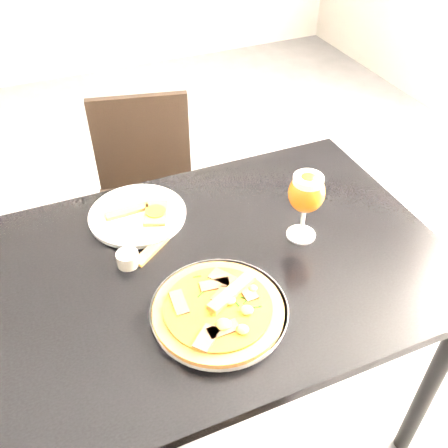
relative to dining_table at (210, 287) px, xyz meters
name	(u,v)px	position (x,y,z in m)	size (l,w,h in m)	color
ground	(137,444)	(-0.28, 0.00, -0.66)	(6.00, 6.00, 0.00)	#545456
dining_table	(210,287)	(0.00, 0.00, 0.00)	(1.21, 0.81, 0.75)	black
chair_far	(148,198)	(0.02, 0.70, -0.20)	(0.46, 0.46, 0.83)	black
plate_main	(219,310)	(-0.04, -0.16, 0.10)	(0.31, 0.31, 0.02)	silver
pizza	(218,309)	(-0.04, -0.16, 0.12)	(0.29, 0.29, 0.03)	brown
plate_second	(138,215)	(-0.12, 0.25, 0.10)	(0.27, 0.27, 0.01)	silver
crust_scraps	(146,212)	(-0.09, 0.23, 0.11)	(0.18, 0.12, 0.01)	brown
loose_crust	(152,250)	(-0.12, 0.10, 0.09)	(0.12, 0.03, 0.01)	brown
sauce_cup	(128,258)	(-0.19, 0.08, 0.11)	(0.06, 0.06, 0.04)	#B6B1A4
beer_glass	(306,193)	(0.26, 0.00, 0.23)	(0.09, 0.09, 0.20)	silver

